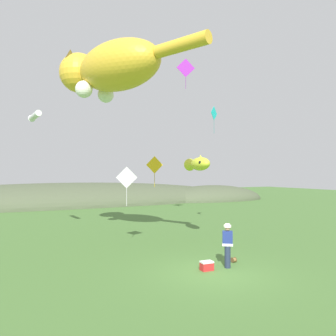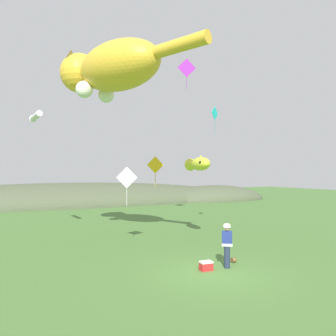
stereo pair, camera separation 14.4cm
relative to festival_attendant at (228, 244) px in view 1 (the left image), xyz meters
The scene contains 12 objects.
ground_plane 1.36m from the festival_attendant, 156.16° to the right, with size 120.00×120.00×0.00m, color #477033.
distant_hill_ridge 30.00m from the festival_attendant, 85.97° to the left, with size 52.56×11.99×5.33m.
festival_attendant is the anchor object (origin of this frame).
kite_spool 1.21m from the festival_attendant, 35.74° to the left, with size 0.17×0.23×0.23m.
picnic_cooler 1.23m from the festival_attendant, behind, with size 0.51×0.35×0.36m.
kite_giant_cat 10.76m from the festival_attendant, 118.05° to the left, with size 5.08×9.07×2.96m.
kite_fish_windsock 6.35m from the festival_attendant, 70.71° to the left, with size 1.32×2.93×0.87m.
kite_tube_streamer 13.81m from the festival_attendant, 121.76° to the left, with size 0.61×2.27×0.44m.
kite_diamond_gold 9.92m from the festival_attendant, 84.16° to the left, with size 1.18×0.12×2.08m.
kite_diamond_teal 10.95m from the festival_attendant, 58.85° to the left, with size 0.82×0.50×1.84m.
kite_diamond_violet 15.96m from the festival_attendant, 68.50° to the left, with size 1.37×0.45×2.34m.
kite_diamond_white 6.21m from the festival_attendant, 116.69° to the left, with size 0.96×0.55×1.99m.
Camera 1 is at (-7.23, -10.39, 3.83)m, focal length 35.00 mm.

